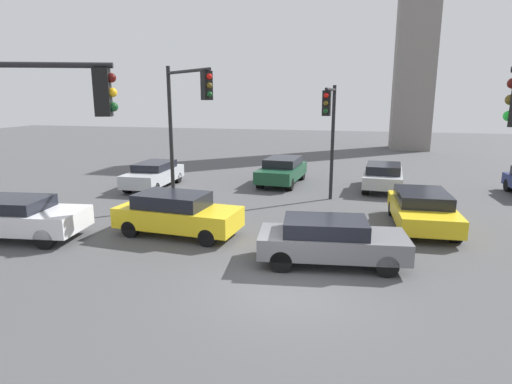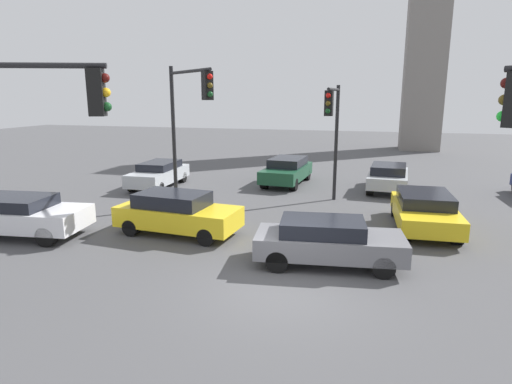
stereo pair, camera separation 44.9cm
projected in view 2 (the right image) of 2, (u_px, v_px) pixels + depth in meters
The scene contains 12 objects.
ground_plane at pixel (284, 289), 10.91m from camera, with size 102.15×102.15×0.00m, color #4C4C4F.
traffic_light_1 at pixel (333, 121), 18.36m from camera, with size 0.40×2.77×5.26m.
traffic_light_2 at pixel (22, 133), 9.21m from camera, with size 3.33×1.35×5.59m.
traffic_light_3 at pixel (188, 111), 16.69m from camera, with size 2.75×2.44×5.98m.
car_0 at pixel (328, 241), 12.33m from camera, with size 4.39×2.23×1.35m.
car_1 at pixel (424, 210), 15.72m from camera, with size 2.21×4.51×1.33m.
car_2 at pixel (159, 174), 22.97m from camera, with size 1.91×4.38×1.34m.
car_3 at pixel (177, 213), 15.11m from camera, with size 4.44×2.17×1.48m.
car_4 at pixel (18, 215), 14.89m from camera, with size 4.79×2.48×1.41m.
car_5 at pixel (287, 170), 23.71m from camera, with size 2.24×4.59×1.44m.
car_7 at pixel (388, 177), 21.98m from camera, with size 2.16×4.22×1.38m.
skyline_tower at pixel (428, 21), 36.75m from camera, with size 3.34×3.34×22.10m, color gray.
Camera 2 is at (1.95, -9.94, 4.80)m, focal length 30.11 mm.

